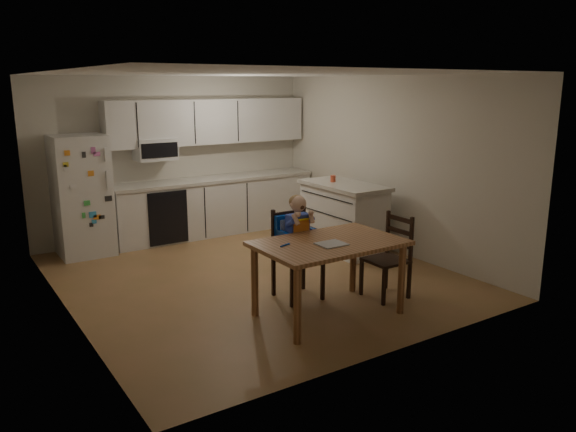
# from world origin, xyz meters

# --- Properties ---
(room) EXTENTS (4.52, 5.01, 2.51)m
(room) POSITION_xyz_m (0.00, 0.48, 1.25)
(room) COLOR olive
(room) RESTS_ON ground
(refrigerator) EXTENTS (0.72, 0.70, 1.70)m
(refrigerator) POSITION_xyz_m (-1.55, 2.15, 0.85)
(refrigerator) COLOR silver
(refrigerator) RESTS_ON ground
(kitchen_run) EXTENTS (3.37, 0.62, 2.15)m
(kitchen_run) POSITION_xyz_m (0.50, 2.24, 0.88)
(kitchen_run) COLOR silver
(kitchen_run) RESTS_ON ground
(kitchen_island) EXTENTS (0.70, 1.34, 0.99)m
(kitchen_island) POSITION_xyz_m (1.65, 0.28, 0.50)
(kitchen_island) COLOR silver
(kitchen_island) RESTS_ON ground
(red_cup) EXTENTS (0.08, 0.08, 0.10)m
(red_cup) POSITION_xyz_m (1.60, 0.48, 1.04)
(red_cup) COLOR #D34B2D
(red_cup) RESTS_ON kitchen_island
(dining_table) EXTENTS (1.50, 0.96, 0.80)m
(dining_table) POSITION_xyz_m (0.04, -1.49, 0.69)
(dining_table) COLOR brown
(dining_table) RESTS_ON ground
(napkin) EXTENTS (0.28, 0.24, 0.01)m
(napkin) POSITION_xyz_m (-0.02, -1.60, 0.81)
(napkin) COLOR #B2B2B7
(napkin) RESTS_ON dining_table
(toddler_spoon) EXTENTS (0.12, 0.06, 0.02)m
(toddler_spoon) POSITION_xyz_m (-0.44, -1.39, 0.81)
(toddler_spoon) COLOR #093BAD
(toddler_spoon) RESTS_ON dining_table
(chair_booster) EXTENTS (0.46, 0.46, 1.19)m
(chair_booster) POSITION_xyz_m (0.04, -0.87, 0.72)
(chair_booster) COLOR black
(chair_booster) RESTS_ON ground
(chair_side) EXTENTS (0.42, 0.42, 0.95)m
(chair_side) POSITION_xyz_m (0.98, -1.44, 0.54)
(chair_side) COLOR black
(chair_side) RESTS_ON ground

